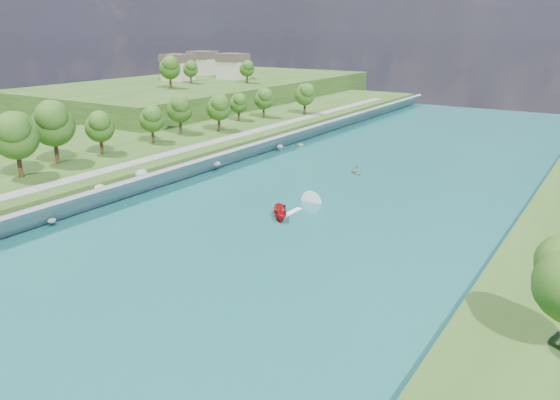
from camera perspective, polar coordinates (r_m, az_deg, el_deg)
The scene contains 11 objects.
ground at distance 66.42m, azimuth -4.88°, elevation -5.24°, with size 260.00×260.00×0.00m, color #2D5119.
river_water at distance 82.09m, azimuth 3.63°, elevation -0.65°, with size 55.00×240.00×0.10m, color #185C5D.
berm_west at distance 113.70m, azimuth -18.97°, elevation 4.47°, with size 45.00×240.00×3.50m, color #2D5119.
ridge_west at distance 188.22m, azimuth -7.33°, elevation 10.99°, with size 60.00×120.00×9.00m, color #2D5119.
riprap_bank at distance 95.24m, azimuth -10.51°, elevation 2.77°, with size 4.39×236.00×4.18m.
riverside_path at distance 100.40m, azimuth -12.77°, elevation 4.41°, with size 3.00×200.00×0.10m, color gray.
ridge_houses at distance 195.21m, azimuth -7.90°, elevation 13.79°, with size 29.50×29.50×8.40m.
trees_west at distance 94.10m, azimuth -25.78°, elevation 5.63°, with size 15.63×150.79×12.75m.
trees_ridge at distance 171.98m, azimuth -7.94°, elevation 13.41°, with size 18.85×45.52×10.77m.
motorboat at distance 77.21m, azimuth 0.44°, elevation -1.15°, with size 4.14×19.20×2.14m.
raft at distance 100.93m, azimuth 7.97°, elevation 2.93°, with size 3.50×3.42×1.48m.
Camera 1 is at (37.74, -48.24, 25.70)m, focal length 35.00 mm.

